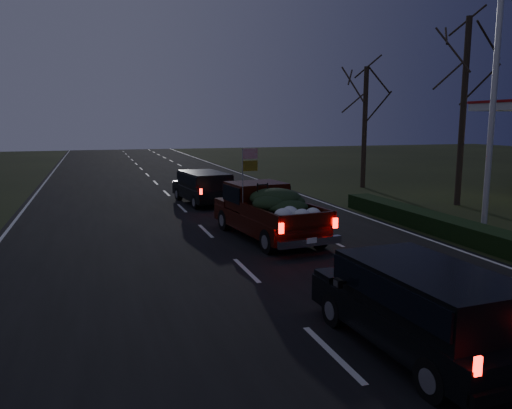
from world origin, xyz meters
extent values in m
plane|color=black|center=(0.00, 0.00, 0.00)|extent=(120.00, 120.00, 0.00)
cube|color=black|center=(0.00, 0.00, 0.01)|extent=(14.00, 120.00, 0.02)
cube|color=black|center=(7.80, 3.00, 0.30)|extent=(1.00, 10.00, 0.60)
cylinder|color=silver|center=(9.50, 2.00, 4.50)|extent=(0.20, 0.20, 9.00)
cylinder|color=black|center=(12.50, 7.00, 4.25)|extent=(0.28, 0.28, 8.50)
cylinder|color=black|center=(11.50, 14.00, 3.50)|extent=(0.28, 0.28, 7.00)
cube|color=#350E07|center=(1.77, 3.39, 0.60)|extent=(2.54, 5.16, 0.55)
cube|color=#350E07|center=(1.66, 4.27, 1.34)|extent=(2.01, 1.79, 0.89)
cube|color=black|center=(1.66, 4.27, 1.44)|extent=(2.09, 1.70, 0.55)
cube|color=#350E07|center=(1.92, 2.11, 0.89)|extent=(2.14, 2.97, 0.06)
ellipsoid|color=black|center=(1.91, 2.61, 1.34)|extent=(1.78, 1.96, 0.60)
cylinder|color=gray|center=(0.88, 3.28, 2.03)|extent=(0.03, 0.03, 1.98)
cube|color=red|center=(1.15, 3.31, 2.86)|extent=(0.51, 0.08, 0.34)
cube|color=gold|center=(1.15, 3.31, 2.46)|extent=(0.51, 0.08, 0.34)
cube|color=black|center=(1.20, 11.08, 0.56)|extent=(2.29, 4.50, 0.54)
cube|color=black|center=(1.22, 10.86, 1.17)|extent=(2.05, 3.32, 0.72)
cube|color=black|center=(1.22, 10.86, 1.24)|extent=(2.13, 3.25, 0.43)
cube|color=black|center=(1.42, -5.31, 0.56)|extent=(1.99, 4.39, 0.54)
cube|color=black|center=(1.43, -5.53, 1.17)|extent=(1.83, 3.22, 0.72)
cube|color=black|center=(1.43, -5.53, 1.24)|extent=(1.91, 3.13, 0.43)
cube|color=black|center=(0.34, -4.50, 1.06)|extent=(0.10, 0.20, 0.14)
camera|label=1|loc=(-3.66, -12.10, 3.88)|focal=35.00mm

